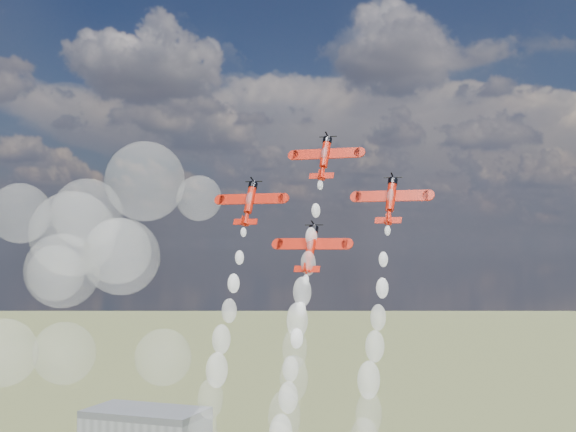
{
  "coord_description": "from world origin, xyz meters",
  "views": [
    {
      "loc": [
        56.98,
        -123.05,
        83.68
      ],
      "look_at": [
        4.47,
        19.05,
        88.97
      ],
      "focal_mm": 50.0,
      "sensor_mm": 36.0,
      "label": 1
    }
  ],
  "objects_px": {
    "plane_lead": "(325,157)",
    "plane_slot": "(311,247)",
    "plane_left": "(250,202)",
    "plane_right": "(391,199)",
    "hangar": "(146,424)"
  },
  "relations": [
    {
      "from": "plane_lead",
      "to": "plane_right",
      "type": "xyz_separation_m",
      "value": [
        13.85,
        -4.28,
        -8.7
      ]
    },
    {
      "from": "plane_lead",
      "to": "plane_left",
      "type": "bearing_deg",
      "value": -162.81
    },
    {
      "from": "hangar",
      "to": "plane_right",
      "type": "xyz_separation_m",
      "value": [
        144.32,
        -161.07,
        85.25
      ]
    },
    {
      "from": "plane_left",
      "to": "plane_lead",
      "type": "bearing_deg",
      "value": 17.19
    },
    {
      "from": "plane_lead",
      "to": "plane_left",
      "type": "distance_m",
      "value": 16.91
    },
    {
      "from": "hangar",
      "to": "plane_slot",
      "type": "height_order",
      "value": "plane_slot"
    },
    {
      "from": "plane_left",
      "to": "plane_right",
      "type": "distance_m",
      "value": 27.7
    },
    {
      "from": "plane_lead",
      "to": "plane_right",
      "type": "relative_size",
      "value": 1.0
    },
    {
      "from": "hangar",
      "to": "plane_lead",
      "type": "xyz_separation_m",
      "value": [
        130.47,
        -156.79,
        93.94
      ]
    },
    {
      "from": "plane_lead",
      "to": "hangar",
      "type": "bearing_deg",
      "value": 129.77
    },
    {
      "from": "hangar",
      "to": "plane_right",
      "type": "height_order",
      "value": "plane_right"
    },
    {
      "from": "plane_left",
      "to": "plane_slot",
      "type": "bearing_deg",
      "value": -17.19
    },
    {
      "from": "plane_left",
      "to": "plane_right",
      "type": "bearing_deg",
      "value": 0.0
    },
    {
      "from": "hangar",
      "to": "plane_slot",
      "type": "xyz_separation_m",
      "value": [
        130.47,
        -165.35,
        76.55
      ]
    },
    {
      "from": "plane_lead",
      "to": "plane_slot",
      "type": "relative_size",
      "value": 1.0
    }
  ]
}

